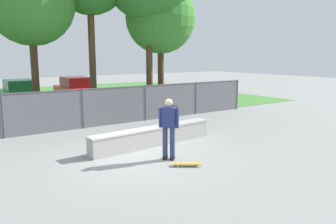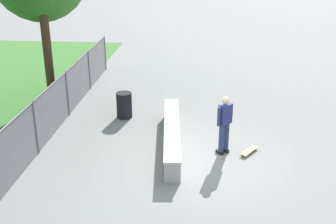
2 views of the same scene
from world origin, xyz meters
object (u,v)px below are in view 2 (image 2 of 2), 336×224
Objects in this scene: skateboarder at (225,122)px; skateboard at (249,151)px; concrete_ledge at (172,135)px; trash_bin at (124,105)px.

skateboard is at bearing -84.65° from skateboarder.
skateboarder is (-0.48, -1.60, 0.68)m from concrete_ledge.
skateboarder reaches higher than trash_bin.
trash_bin is (2.06, 1.89, 0.15)m from concrete_ledge.
trash_bin is at bearing 60.08° from skateboard.
concrete_ledge is at bearing 73.38° from skateboarder.
skateboarder reaches higher than skateboard.
skateboard is at bearing -99.57° from concrete_ledge.
concrete_ledge is at bearing -137.46° from trash_bin.
concrete_ledge is 5.13× the size of trash_bin.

